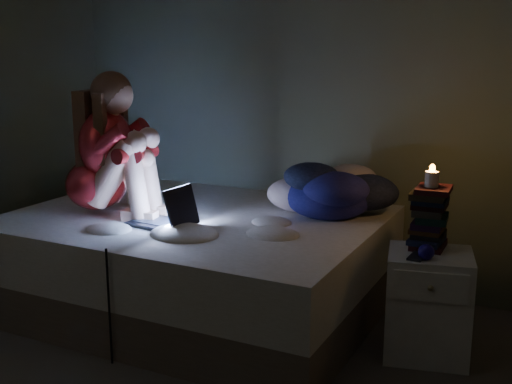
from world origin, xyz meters
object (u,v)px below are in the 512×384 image
Objects in this scene: woman at (94,143)px; laptop at (160,204)px; nightstand at (428,304)px; bed at (197,262)px; phone at (413,255)px; candle at (432,178)px.

woman is 2.43× the size of laptop.
bed is at bearing 166.70° from nightstand.
woman is at bearing -160.10° from phone.
woman reaches higher than phone.
laptop is at bearing -156.54° from phone.
candle is (1.43, 0.37, 0.21)m from laptop.
bed is 15.31× the size of phone.
nightstand is (1.41, -0.00, -0.02)m from bed.
candle is at bearing 0.10° from woman.
laptop is 1.49m from candle.
bed is 26.79× the size of candle.
bed is 1.51m from candle.
laptop is 4.44× the size of candle.
bed is at bearing -168.23° from phone.
phone is at bearing -100.30° from candle.
woman is 1.54× the size of nightstand.
bed is 1.37m from phone.
bed is 0.51m from laptop.
laptop is 1.41m from phone.
woman reaches higher than laptop.
candle is at bearing 18.84° from laptop.
woman reaches higher than nightstand.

